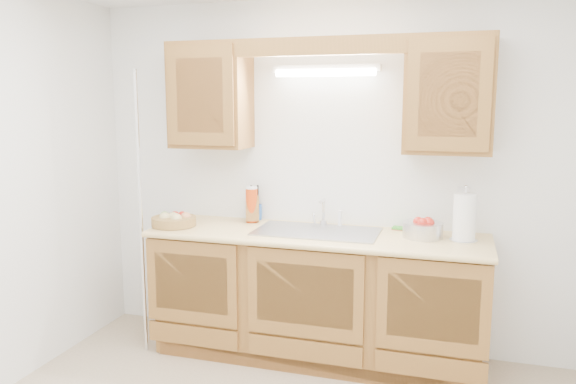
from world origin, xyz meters
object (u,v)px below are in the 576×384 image
(fruit_basket, at_px, (174,220))
(knife_block, at_px, (253,208))
(paper_towel, at_px, (464,218))
(apple_bowl, at_px, (423,229))

(fruit_basket, distance_m, knife_block, 0.58)
(fruit_basket, distance_m, paper_towel, 2.00)
(paper_towel, bearing_deg, apple_bowl, 172.99)
(apple_bowl, bearing_deg, paper_towel, -7.01)
(fruit_basket, xyz_separation_m, apple_bowl, (1.74, 0.17, 0.01))
(apple_bowl, bearing_deg, fruit_basket, -174.46)
(fruit_basket, relative_size, apple_bowl, 1.29)
(knife_block, xyz_separation_m, paper_towel, (1.50, -0.17, 0.05))
(paper_towel, height_order, apple_bowl, paper_towel)
(fruit_basket, xyz_separation_m, knife_block, (0.49, 0.31, 0.06))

